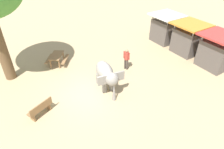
{
  "coord_description": "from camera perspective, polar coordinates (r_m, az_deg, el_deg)",
  "views": [
    {
      "loc": [
        8.63,
        -3.92,
        7.94
      ],
      "look_at": [
        -0.09,
        1.52,
        0.8
      ],
      "focal_mm": 31.43,
      "sensor_mm": 36.0,
      "label": 1
    }
  ],
  "objects": [
    {
      "name": "ground_plane",
      "position": [
        12.37,
        -5.77,
        -5.38
      ],
      "size": [
        60.0,
        60.0,
        0.0
      ],
      "primitive_type": "plane",
      "color": "tan"
    },
    {
      "name": "elephant",
      "position": [
        12.01,
        -1.7,
        0.07
      ],
      "size": [
        2.52,
        1.68,
        1.73
      ],
      "rotation": [
        0.0,
        0.0,
        6.14
      ],
      "color": "gray",
      "rests_on": "ground_plane"
    },
    {
      "name": "person_handler",
      "position": [
        14.08,
        4.23,
        4.91
      ],
      "size": [
        0.48,
        0.32,
        1.62
      ],
      "rotation": [
        0.0,
        0.0,
        -1.18
      ],
      "color": "#3F3833",
      "rests_on": "ground_plane"
    },
    {
      "name": "wooden_bench",
      "position": [
        11.3,
        -20.08,
        -9.29
      ],
      "size": [
        0.94,
        1.44,
        0.88
      ],
      "rotation": [
        0.0,
        0.0,
        1.99
      ],
      "color": "olive",
      "rests_on": "ground_plane"
    },
    {
      "name": "picnic_table_near",
      "position": [
        15.41,
        -15.78,
        4.88
      ],
      "size": [
        2.08,
        2.07,
        0.78
      ],
      "rotation": [
        0.0,
        0.0,
        5.67
      ],
      "color": "olive",
      "rests_on": "ground_plane"
    },
    {
      "name": "market_stall_white",
      "position": [
        18.89,
        15.17,
        12.49
      ],
      "size": [
        2.5,
        2.5,
        2.52
      ],
      "color": "#59514C",
      "rests_on": "ground_plane"
    },
    {
      "name": "market_stall_orange",
      "position": [
        17.38,
        21.19,
        9.36
      ],
      "size": [
        2.5,
        2.5,
        2.52
      ],
      "color": "#59514C",
      "rests_on": "ground_plane"
    },
    {
      "name": "market_stall_red",
      "position": [
        16.15,
        28.11,
        5.56
      ],
      "size": [
        2.5,
        2.5,
        2.52
      ],
      "color": "#59514C",
      "rests_on": "ground_plane"
    }
  ]
}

